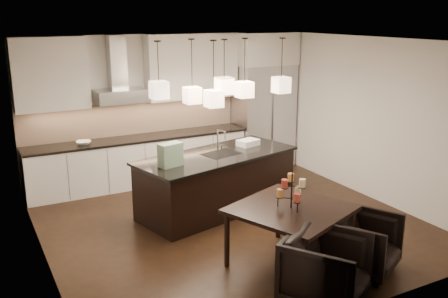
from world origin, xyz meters
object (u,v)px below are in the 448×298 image
dining_table (290,236)px  armchair_right (363,243)px  refrigerator (263,116)px  armchair_left (326,269)px  island_body (217,183)px

dining_table → armchair_right: (0.73, -0.56, -0.02)m
refrigerator → dining_table: bearing=-117.7°
refrigerator → armchair_left: 5.34m
armchair_right → dining_table: bearing=115.0°
armchair_right → refrigerator: bearing=46.2°
island_body → refrigerator: bearing=28.1°
armchair_left → armchair_right: armchair_left is taller
refrigerator → armchair_left: (-2.20, -4.82, -0.67)m
dining_table → island_body: bearing=68.1°
island_body → armchair_left: 3.02m
refrigerator → armchair_right: (-1.33, -4.48, -0.70)m
armchair_left → island_body: bearing=53.9°
dining_table → armchair_right: size_ratio=1.61×
refrigerator → armchair_right: size_ratio=2.62×
refrigerator → island_body: 2.78m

